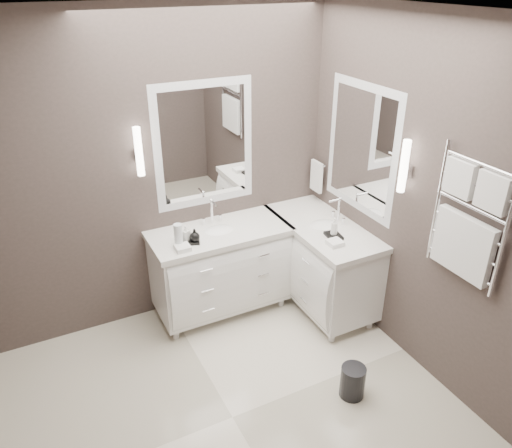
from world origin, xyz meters
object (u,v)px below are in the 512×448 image
vanity_right (321,259)px  towel_ladder (467,225)px  waste_bin (353,382)px  vanity_back (221,265)px

vanity_right → towel_ladder: bearing=-80.2°
waste_bin → towel_ladder: bearing=-16.2°
vanity_back → waste_bin: vanity_back is taller
waste_bin → vanity_right: bearing=69.1°
vanity_right → waste_bin: (-0.43, -1.11, -0.35)m
vanity_back → vanity_right: (0.88, -0.33, 0.00)m
vanity_back → waste_bin: bearing=-72.6°
vanity_right → towel_ladder: size_ratio=1.38×
vanity_right → vanity_back: bearing=159.6°
vanity_back → towel_ladder: (1.10, -1.63, 0.91)m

